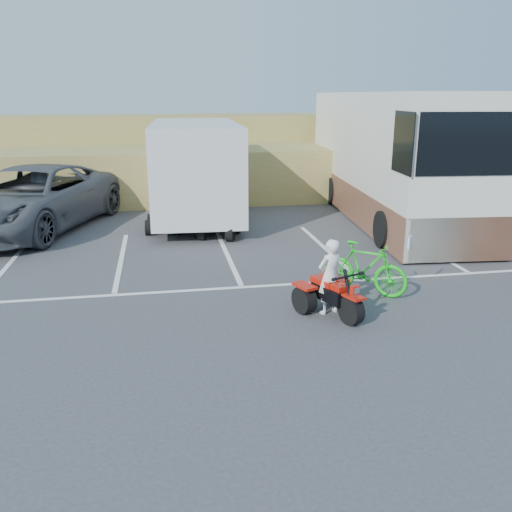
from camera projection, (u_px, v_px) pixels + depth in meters
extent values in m
plane|color=#3C3C3F|center=(263.00, 333.00, 9.47)|extent=(100.00, 100.00, 0.00)
cube|color=white|center=(8.00, 265.00, 13.27)|extent=(0.12, 5.00, 0.01)
cube|color=white|center=(121.00, 259.00, 13.72)|extent=(0.12, 5.00, 0.01)
cube|color=white|center=(227.00, 254.00, 14.18)|extent=(0.12, 5.00, 0.01)
cube|color=white|center=(326.00, 249.00, 14.64)|extent=(0.12, 5.00, 0.01)
cube|color=white|center=(419.00, 244.00, 15.10)|extent=(0.12, 5.00, 0.01)
cube|color=white|center=(506.00, 240.00, 15.56)|extent=(0.12, 5.00, 0.01)
cube|color=white|center=(242.00, 287.00, 11.73)|extent=(28.00, 0.12, 0.01)
cube|color=olive|center=(199.00, 170.00, 22.39)|extent=(40.00, 6.00, 2.00)
cube|color=olive|center=(193.00, 139.00, 25.40)|extent=(40.00, 4.00, 2.20)
imported|color=white|center=(330.00, 277.00, 10.16)|extent=(0.62, 0.52, 1.46)
imported|color=#14BF19|center=(364.00, 268.00, 11.24)|extent=(1.74, 1.57, 1.10)
imported|color=#494C51|center=(32.00, 199.00, 16.49)|extent=(5.34, 7.60, 1.93)
cube|color=silver|center=(196.00, 166.00, 17.83)|extent=(3.01, 6.86, 2.81)
cylinder|color=black|center=(197.00, 207.00, 18.22)|extent=(2.51, 0.90, 0.79)
cube|color=silver|center=(389.00, 155.00, 18.09)|extent=(3.75, 11.39, 4.03)
cube|color=brown|center=(386.00, 198.00, 18.50)|extent=(3.80, 11.40, 1.12)
cube|color=black|center=(472.00, 144.00, 12.49)|extent=(2.57, 0.24, 1.46)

